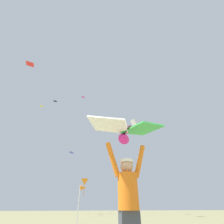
{
  "coord_description": "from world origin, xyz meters",
  "views": [
    {
      "loc": [
        -0.88,
        -3.06,
        0.86
      ],
      "look_at": [
        0.04,
        0.88,
        3.39
      ],
      "focal_mm": 24.52,
      "sensor_mm": 36.0,
      "label": 1
    }
  ],
  "objects_px": {
    "distant_kite_black_overhead_distant": "(55,101)",
    "distant_kite_yellow_far_center": "(41,106)",
    "kite_flyer_person": "(128,202)",
    "distant_kite_white_high_right": "(135,123)",
    "distant_kite_blue_low_left": "(72,152)",
    "marker_flag": "(82,190)",
    "distant_kite_red_mid_left": "(128,126)",
    "distant_kite_magenta_high_left": "(83,97)",
    "distant_kite_red_mid_right": "(30,64)",
    "distant_kite_orange_low_right": "(85,182)",
    "held_stunt_kite": "(126,130)"
  },
  "relations": [
    {
      "from": "distant_kite_yellow_far_center",
      "to": "distant_kite_magenta_high_left",
      "type": "distance_m",
      "value": 10.72
    },
    {
      "from": "distant_kite_black_overhead_distant",
      "to": "distant_kite_white_high_right",
      "type": "xyz_separation_m",
      "value": [
        14.08,
        -12.46,
        -10.52
      ]
    },
    {
      "from": "distant_kite_white_high_right",
      "to": "marker_flag",
      "type": "height_order",
      "value": "distant_kite_white_high_right"
    },
    {
      "from": "distant_kite_black_overhead_distant",
      "to": "distant_kite_magenta_high_left",
      "type": "bearing_deg",
      "value": -35.57
    },
    {
      "from": "held_stunt_kite",
      "to": "distant_kite_blue_low_left",
      "type": "bearing_deg",
      "value": 94.59
    },
    {
      "from": "distant_kite_red_mid_right",
      "to": "distant_kite_magenta_high_left",
      "type": "relative_size",
      "value": 1.27
    },
    {
      "from": "kite_flyer_person",
      "to": "marker_flag",
      "type": "relative_size",
      "value": 1.09
    },
    {
      "from": "held_stunt_kite",
      "to": "distant_kite_red_mid_right",
      "type": "height_order",
      "value": "distant_kite_red_mid_right"
    },
    {
      "from": "distant_kite_black_overhead_distant",
      "to": "distant_kite_magenta_high_left",
      "type": "relative_size",
      "value": 1.24
    },
    {
      "from": "distant_kite_red_mid_left",
      "to": "distant_kite_yellow_far_center",
      "type": "bearing_deg",
      "value": 159.54
    },
    {
      "from": "distant_kite_white_high_right",
      "to": "distant_kite_magenta_high_left",
      "type": "relative_size",
      "value": 1.76
    },
    {
      "from": "distant_kite_blue_low_left",
      "to": "kite_flyer_person",
      "type": "bearing_deg",
      "value": -85.39
    },
    {
      "from": "distant_kite_white_high_right",
      "to": "marker_flag",
      "type": "distance_m",
      "value": 16.13
    },
    {
      "from": "held_stunt_kite",
      "to": "distant_kite_yellow_far_center",
      "type": "height_order",
      "value": "distant_kite_yellow_far_center"
    },
    {
      "from": "distant_kite_blue_low_left",
      "to": "distant_kite_black_overhead_distant",
      "type": "relative_size",
      "value": 0.82
    },
    {
      "from": "distant_kite_yellow_far_center",
      "to": "marker_flag",
      "type": "xyz_separation_m",
      "value": [
        9.71,
        -24.04,
        -19.23
      ]
    },
    {
      "from": "kite_flyer_person",
      "to": "distant_kite_orange_low_right",
      "type": "distance_m",
      "value": 27.22
    },
    {
      "from": "distant_kite_magenta_high_left",
      "to": "marker_flag",
      "type": "distance_m",
      "value": 26.73
    },
    {
      "from": "kite_flyer_person",
      "to": "distant_kite_blue_low_left",
      "type": "height_order",
      "value": "distant_kite_blue_low_left"
    },
    {
      "from": "distant_kite_blue_low_left",
      "to": "distant_kite_black_overhead_distant",
      "type": "distance_m",
      "value": 16.84
    },
    {
      "from": "kite_flyer_person",
      "to": "distant_kite_black_overhead_distant",
      "type": "distance_m",
      "value": 35.93
    },
    {
      "from": "distant_kite_red_mid_right",
      "to": "distant_kite_yellow_far_center",
      "type": "relative_size",
      "value": 1.11
    },
    {
      "from": "distant_kite_blue_low_left",
      "to": "distant_kite_red_mid_left",
      "type": "xyz_separation_m",
      "value": [
        9.95,
        1.73,
        6.41
      ]
    },
    {
      "from": "kite_flyer_person",
      "to": "distant_kite_white_high_right",
      "type": "height_order",
      "value": "distant_kite_white_high_right"
    },
    {
      "from": "kite_flyer_person",
      "to": "distant_kite_black_overhead_distant",
      "type": "height_order",
      "value": "distant_kite_black_overhead_distant"
    },
    {
      "from": "distant_kite_black_overhead_distant",
      "to": "distant_kite_orange_low_right",
      "type": "distance_m",
      "value": 19.17
    },
    {
      "from": "kite_flyer_person",
      "to": "distant_kite_orange_low_right",
      "type": "xyz_separation_m",
      "value": [
        1.06,
        26.94,
        3.74
      ]
    },
    {
      "from": "distant_kite_white_high_right",
      "to": "held_stunt_kite",
      "type": "bearing_deg",
      "value": -113.31
    },
    {
      "from": "distant_kite_blue_low_left",
      "to": "distant_kite_orange_low_right",
      "type": "bearing_deg",
      "value": 66.25
    },
    {
      "from": "kite_flyer_person",
      "to": "distant_kite_white_high_right",
      "type": "bearing_deg",
      "value": 66.6
    },
    {
      "from": "distant_kite_red_mid_left",
      "to": "distant_kite_white_high_right",
      "type": "bearing_deg",
      "value": -102.21
    },
    {
      "from": "distant_kite_black_overhead_distant",
      "to": "distant_kite_yellow_far_center",
      "type": "bearing_deg",
      "value": 159.56
    },
    {
      "from": "distant_kite_magenta_high_left",
      "to": "distant_kite_red_mid_left",
      "type": "bearing_deg",
      "value": -8.14
    },
    {
      "from": "distant_kite_red_mid_left",
      "to": "distant_kite_magenta_high_left",
      "type": "relative_size",
      "value": 1.64
    },
    {
      "from": "held_stunt_kite",
      "to": "distant_kite_red_mid_right",
      "type": "bearing_deg",
      "value": 125.86
    },
    {
      "from": "distant_kite_red_mid_left",
      "to": "marker_flag",
      "type": "height_order",
      "value": "distant_kite_red_mid_left"
    },
    {
      "from": "distant_kite_yellow_far_center",
      "to": "marker_flag",
      "type": "distance_m",
      "value": 32.28
    },
    {
      "from": "distant_kite_black_overhead_distant",
      "to": "distant_kite_orange_low_right",
      "type": "bearing_deg",
      "value": -9.06
    },
    {
      "from": "distant_kite_red_mid_right",
      "to": "marker_flag",
      "type": "relative_size",
      "value": 0.54
    },
    {
      "from": "distant_kite_red_mid_left",
      "to": "distant_kite_magenta_high_left",
      "type": "xyz_separation_m",
      "value": [
        -9.27,
        1.33,
        6.52
      ]
    },
    {
      "from": "distant_kite_black_overhead_distant",
      "to": "distant_kite_magenta_high_left",
      "type": "distance_m",
      "value": 7.75
    },
    {
      "from": "distant_kite_blue_low_left",
      "to": "held_stunt_kite",
      "type": "bearing_deg",
      "value": -85.41
    },
    {
      "from": "kite_flyer_person",
      "to": "distant_kite_white_high_right",
      "type": "xyz_separation_m",
      "value": [
        6.84,
        15.8,
        10.45
      ]
    },
    {
      "from": "distant_kite_white_high_right",
      "to": "distant_kite_yellow_far_center",
      "type": "height_order",
      "value": "distant_kite_yellow_far_center"
    },
    {
      "from": "distant_kite_red_mid_right",
      "to": "marker_flag",
      "type": "height_order",
      "value": "distant_kite_red_mid_right"
    },
    {
      "from": "distant_kite_black_overhead_distant",
      "to": "distant_kite_yellow_far_center",
      "type": "relative_size",
      "value": 1.09
    },
    {
      "from": "distant_kite_red_mid_right",
      "to": "kite_flyer_person",
      "type": "bearing_deg",
      "value": -53.94
    },
    {
      "from": "marker_flag",
      "to": "distant_kite_yellow_far_center",
      "type": "bearing_deg",
      "value": 112.0
    },
    {
      "from": "kite_flyer_person",
      "to": "distant_kite_red_mid_left",
      "type": "distance_m",
      "value": 27.43
    },
    {
      "from": "distant_kite_black_overhead_distant",
      "to": "distant_kite_blue_low_left",
      "type": "bearing_deg",
      "value": -53.52
    }
  ]
}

